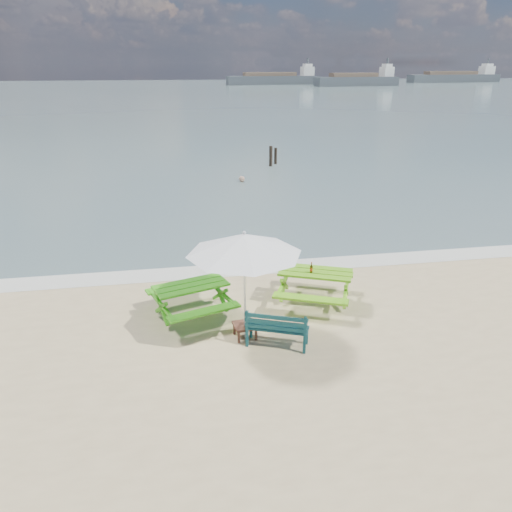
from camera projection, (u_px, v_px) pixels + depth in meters
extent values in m
plane|color=slate|center=(172.00, 95.00, 87.40)|extent=(300.00, 300.00, 0.00)
cube|color=silver|center=(233.00, 270.00, 13.63)|extent=(22.00, 0.90, 0.01)
cube|color=green|center=(191.00, 286.00, 10.92)|extent=(1.74, 1.20, 0.05)
cube|color=green|center=(180.00, 286.00, 11.63)|extent=(1.60, 0.76, 0.05)
cube|color=green|center=(205.00, 312.00, 10.41)|extent=(1.60, 0.76, 0.05)
cube|color=green|center=(192.00, 302.00, 11.06)|extent=(1.69, 1.31, 0.68)
cube|color=#66B01A|center=(316.00, 272.00, 11.53)|extent=(1.84, 1.39, 0.05)
cube|color=#66B01A|center=(319.00, 272.00, 12.35)|extent=(1.64, 0.94, 0.05)
cube|color=#66B01A|center=(310.00, 299.00, 10.94)|extent=(1.64, 0.94, 0.05)
cube|color=#66B01A|center=(315.00, 289.00, 11.68)|extent=(1.80, 1.49, 0.71)
cube|color=#0F3D42|center=(277.00, 328.00, 9.89)|extent=(1.28, 0.82, 0.04)
cube|color=#0F3D42|center=(276.00, 323.00, 9.63)|extent=(1.15, 0.51, 0.32)
cube|color=#0F3D42|center=(277.00, 336.00, 9.96)|extent=(1.22, 0.83, 0.39)
cube|color=brown|center=(245.00, 325.00, 10.21)|extent=(0.51, 0.51, 0.05)
cube|color=brown|center=(245.00, 332.00, 10.26)|extent=(0.44, 0.44, 0.25)
cylinder|color=silver|center=(245.00, 289.00, 9.91)|extent=(0.05, 0.05, 2.18)
cone|color=white|center=(244.00, 244.00, 9.56)|extent=(2.53, 2.53, 0.41)
cylinder|color=brown|center=(311.00, 269.00, 11.42)|extent=(0.06, 0.06, 0.15)
cylinder|color=brown|center=(311.00, 264.00, 11.37)|extent=(0.03, 0.03, 0.07)
cylinder|color=#A92E13|center=(311.00, 269.00, 11.42)|extent=(0.06, 0.06, 0.06)
imported|color=tan|center=(241.00, 192.00, 23.89)|extent=(0.65, 0.51, 1.56)
cylinder|color=black|center=(271.00, 158.00, 27.10)|extent=(0.18, 0.18, 1.29)
cylinder|color=black|center=(276.00, 158.00, 27.75)|extent=(0.16, 0.16, 1.09)
cube|color=#3C4247|center=(454.00, 79.00, 141.86)|extent=(28.59, 7.25, 2.20)
cube|color=silver|center=(487.00, 70.00, 143.95)|extent=(3.72, 3.37, 2.20)
cube|color=#3C4247|center=(357.00, 82.00, 119.35)|extent=(20.88, 6.10, 2.20)
cube|color=silver|center=(387.00, 72.00, 120.57)|extent=(2.77, 3.24, 2.20)
cube|color=#3C4247|center=(273.00, 80.00, 127.07)|extent=(24.08, 5.50, 2.20)
cube|color=silver|center=(307.00, 71.00, 128.28)|extent=(3.05, 3.18, 2.20)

